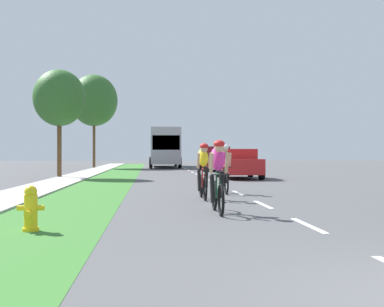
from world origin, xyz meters
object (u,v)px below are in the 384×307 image
(sedan_red, at_px, (239,164))
(cyclist_trailing, at_px, (203,171))
(suv_maroon, at_px, (216,158))
(street_tree_near, at_px, (59,98))
(cyclist_distant, at_px, (224,168))
(bus_silver, at_px, (164,146))
(fire_hydrant_yellow, at_px, (31,209))
(cyclist_lead, at_px, (218,176))
(street_tree_far, at_px, (94,101))

(sedan_red, bearing_deg, cyclist_trailing, -105.52)
(suv_maroon, height_order, street_tree_near, street_tree_near)
(cyclist_distant, height_order, bus_silver, bus_silver)
(fire_hydrant_yellow, height_order, cyclist_lead, cyclist_lead)
(cyclist_lead, distance_m, bus_silver, 34.65)
(street_tree_far, bearing_deg, cyclist_lead, -78.68)
(street_tree_near, bearing_deg, suv_maroon, 42.63)
(suv_maroon, distance_m, street_tree_far, 13.33)
(suv_maroon, height_order, street_tree_far, street_tree_far)
(cyclist_lead, height_order, suv_maroon, suv_maroon)
(fire_hydrant_yellow, bearing_deg, cyclist_lead, 31.07)
(cyclist_lead, height_order, street_tree_far, street_tree_far)
(cyclist_distant, height_order, sedan_red, cyclist_distant)
(street_tree_near, bearing_deg, bus_silver, 72.06)
(street_tree_far, bearing_deg, fire_hydrant_yellow, -84.97)
(fire_hydrant_yellow, distance_m, cyclist_trailing, 6.32)
(street_tree_near, bearing_deg, cyclist_distant, -55.83)
(fire_hydrant_yellow, distance_m, sedan_red, 17.52)
(cyclist_distant, relative_size, sedan_red, 0.40)
(fire_hydrant_yellow, distance_m, cyclist_lead, 4.03)
(fire_hydrant_yellow, xyz_separation_m, bus_silver, (3.21, 36.70, 1.61))
(sedan_red, height_order, bus_silver, bus_silver)
(cyclist_trailing, xyz_separation_m, street_tree_far, (-6.49, 29.06, 5.12))
(cyclist_distant, xyz_separation_m, suv_maroon, (2.37, 19.54, 0.14))
(cyclist_lead, relative_size, street_tree_near, 0.30)
(cyclist_lead, distance_m, street_tree_far, 33.29)
(cyclist_lead, bearing_deg, fire_hydrant_yellow, -148.93)
(cyclist_lead, distance_m, suv_maroon, 24.85)
(cyclist_distant, bearing_deg, street_tree_near, 124.17)
(fire_hydrant_yellow, relative_size, street_tree_far, 0.09)
(cyclist_trailing, distance_m, suv_maroon, 21.69)
(sedan_red, xyz_separation_m, suv_maroon, (0.21, 10.45, 0.18))
(cyclist_trailing, distance_m, street_tree_far, 30.21)
(sedan_red, bearing_deg, cyclist_distant, -103.41)
(bus_silver, relative_size, street_tree_near, 2.01)
(fire_hydrant_yellow, height_order, cyclist_trailing, cyclist_trailing)
(cyclist_trailing, distance_m, street_tree_near, 14.51)
(cyclist_trailing, relative_size, street_tree_far, 0.21)
(cyclist_lead, xyz_separation_m, cyclist_distant, (0.92, 5.09, 0.00))
(cyclist_lead, relative_size, sedan_red, 0.40)
(suv_maroon, bearing_deg, bus_silver, 109.39)
(cyclist_distant, distance_m, bus_silver, 29.59)
(sedan_red, xyz_separation_m, street_tree_near, (-9.42, 1.59, 3.47))
(bus_silver, bearing_deg, street_tree_near, -107.94)
(suv_maroon, bearing_deg, fire_hydrant_yellow, -104.13)
(fire_hydrant_yellow, relative_size, bus_silver, 0.07)
(fire_hydrant_yellow, xyz_separation_m, cyclist_lead, (3.43, 2.07, 0.44))
(sedan_red, distance_m, suv_maroon, 10.45)
(bus_silver, xyz_separation_m, street_tree_far, (-6.22, -2.38, 3.95))
(bus_silver, bearing_deg, street_tree_far, -159.04)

